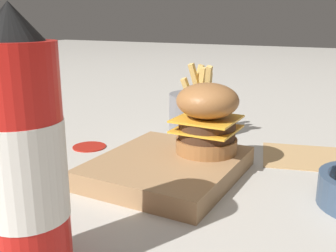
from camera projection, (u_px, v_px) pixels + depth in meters
The scene contains 7 objects.
ground_plane at pixel (206, 181), 0.58m from camera, with size 6.00×6.00×0.00m, color #B7B2A8.
serving_board at pixel (168, 168), 0.59m from camera, with size 0.23×0.20×0.03m.
burger at pixel (207, 118), 0.60m from camera, with size 0.10×0.10×0.11m.
ketchup_bottle at pixel (24, 160), 0.34m from camera, with size 0.07×0.07×0.24m.
fries_basket at pixel (196, 113), 0.80m from camera, with size 0.11×0.11×0.15m.
ketchup_puddle at pixel (89, 146), 0.73m from camera, with size 0.06×0.06×0.00m.
parchment_square at pixel (302, 156), 0.67m from camera, with size 0.16×0.16×0.00m.
Camera 1 is at (-0.50, -0.20, 0.23)m, focal length 42.00 mm.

